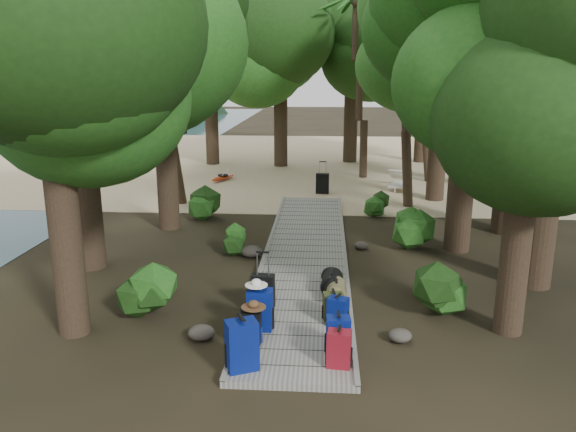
# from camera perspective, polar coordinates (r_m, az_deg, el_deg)

# --- Properties ---
(ground) EXTENTS (120.00, 120.00, 0.00)m
(ground) POSITION_cam_1_polar(r_m,az_deg,el_deg) (12.85, 1.60, -5.53)
(ground) COLOR #2D2516
(ground) RESTS_ON ground
(sand_beach) EXTENTS (40.00, 22.00, 0.02)m
(sand_beach) POSITION_cam_1_polar(r_m,az_deg,el_deg) (28.41, 2.90, 5.61)
(sand_beach) COLOR tan
(sand_beach) RESTS_ON ground
(boardwalk) EXTENTS (2.00, 12.00, 0.12)m
(boardwalk) POSITION_cam_1_polar(r_m,az_deg,el_deg) (13.77, 1.77, -3.87)
(boardwalk) COLOR gray
(boardwalk) RESTS_ON ground
(backpack_left_a) EXTENTS (0.54, 0.47, 0.85)m
(backpack_left_a) POSITION_cam_1_polar(r_m,az_deg,el_deg) (8.46, -4.72, -12.70)
(backpack_left_a) COLOR navy
(backpack_left_a) RESTS_ON boardwalk
(backpack_left_b) EXTENTS (0.34, 0.24, 0.62)m
(backpack_left_b) POSITION_cam_1_polar(r_m,az_deg,el_deg) (9.23, -3.83, -11.03)
(backpack_left_b) COLOR black
(backpack_left_b) RESTS_ON boardwalk
(backpack_left_c) EXTENTS (0.43, 0.32, 0.79)m
(backpack_left_c) POSITION_cam_1_polar(r_m,az_deg,el_deg) (9.66, -2.87, -9.25)
(backpack_left_c) COLOR navy
(backpack_left_c) RESTS_ON boardwalk
(backpack_left_d) EXTENTS (0.32, 0.24, 0.48)m
(backpack_left_d) POSITION_cam_1_polar(r_m,az_deg,el_deg) (10.84, -2.26, -7.38)
(backpack_left_d) COLOR navy
(backpack_left_d) RESTS_ON boardwalk
(backpack_right_a) EXTENTS (0.38, 0.29, 0.63)m
(backpack_right_a) POSITION_cam_1_polar(r_m,az_deg,el_deg) (8.58, 5.22, -13.10)
(backpack_right_a) COLOR maroon
(backpack_right_a) RESTS_ON boardwalk
(backpack_right_b) EXTENTS (0.39, 0.28, 0.67)m
(backpack_right_b) POSITION_cam_1_polar(r_m,az_deg,el_deg) (8.94, 5.12, -11.77)
(backpack_right_b) COLOR navy
(backpack_right_b) RESTS_ON boardwalk
(backpack_right_c) EXTENTS (0.40, 0.35, 0.57)m
(backpack_right_c) POSITION_cam_1_polar(r_m,az_deg,el_deg) (9.84, 5.10, -9.52)
(backpack_right_c) COLOR navy
(backpack_right_c) RESTS_ON boardwalk
(backpack_right_d) EXTENTS (0.38, 0.30, 0.54)m
(backpack_right_d) POSITION_cam_1_polar(r_m,az_deg,el_deg) (10.09, 4.62, -8.98)
(backpack_right_d) COLOR #383F1C
(backpack_right_d) RESTS_ON boardwalk
(duffel_right_khaki) EXTENTS (0.41, 0.58, 0.37)m
(duffel_right_khaki) POSITION_cam_1_polar(r_m,az_deg,el_deg) (10.95, 4.88, -7.51)
(duffel_right_khaki) COLOR olive
(duffel_right_khaki) RESTS_ON boardwalk
(duffel_right_black) EXTENTS (0.46, 0.67, 0.40)m
(duffel_right_black) POSITION_cam_1_polar(r_m,az_deg,el_deg) (11.31, 4.48, -6.69)
(duffel_right_black) COLOR black
(duffel_right_black) RESTS_ON boardwalk
(suitcase_on_boardwalk) EXTENTS (0.43, 0.26, 0.64)m
(suitcase_on_boardwalk) POSITION_cam_1_polar(r_m,az_deg,el_deg) (10.51, -2.55, -7.64)
(suitcase_on_boardwalk) COLOR black
(suitcase_on_boardwalk) RESTS_ON boardwalk
(lone_suitcase_on_sand) EXTENTS (0.49, 0.30, 0.74)m
(lone_suitcase_on_sand) POSITION_cam_1_polar(r_m,az_deg,el_deg) (20.72, 3.52, 3.32)
(lone_suitcase_on_sand) COLOR black
(lone_suitcase_on_sand) RESTS_ON sand_beach
(hat_brown) EXTENTS (0.40, 0.40, 0.12)m
(hat_brown) POSITION_cam_1_polar(r_m,az_deg,el_deg) (9.09, -3.52, -8.90)
(hat_brown) COLOR #51351E
(hat_brown) RESTS_ON backpack_left_b
(hat_white) EXTENTS (0.38, 0.38, 0.13)m
(hat_white) POSITION_cam_1_polar(r_m,az_deg,el_deg) (9.50, -3.25, -6.69)
(hat_white) COLOR silver
(hat_white) RESTS_ON backpack_left_c
(kayak) EXTENTS (1.87, 3.17, 0.32)m
(kayak) POSITION_cam_1_polar(r_m,az_deg,el_deg) (23.35, -6.63, 4.00)
(kayak) COLOR #B32F0F
(kayak) RESTS_ON sand_beach
(sun_lounger) EXTENTS (1.32, 2.15, 0.66)m
(sun_lounger) POSITION_cam_1_polar(r_m,az_deg,el_deg) (21.78, 11.35, 3.51)
(sun_lounger) COLOR silver
(sun_lounger) RESTS_ON sand_beach
(tree_right_a) EXTENTS (4.18, 4.18, 6.97)m
(tree_right_a) POSITION_cam_1_polar(r_m,az_deg,el_deg) (9.79, 23.23, 7.97)
(tree_right_a) COLOR black
(tree_right_a) RESTS_ON ground
(tree_right_b) EXTENTS (5.70, 5.70, 10.19)m
(tree_right_b) POSITION_cam_1_polar(r_m,az_deg,el_deg) (12.31, 26.01, 16.33)
(tree_right_b) COLOR black
(tree_right_b) RESTS_ON ground
(tree_right_c) EXTENTS (5.23, 5.23, 9.04)m
(tree_right_c) POSITION_cam_1_polar(r_m,az_deg,el_deg) (14.23, 18.04, 14.31)
(tree_right_c) COLOR black
(tree_right_c) RESTS_ON ground
(tree_right_d) EXTENTS (6.21, 6.21, 11.39)m
(tree_right_d) POSITION_cam_1_polar(r_m,az_deg,el_deg) (16.43, 23.06, 17.94)
(tree_right_d) COLOR black
(tree_right_d) RESTS_ON ground
(tree_right_e) EXTENTS (4.93, 4.93, 8.87)m
(tree_right_e) POSITION_cam_1_polar(r_m,az_deg,el_deg) (19.93, 15.46, 14.10)
(tree_right_e) COLOR black
(tree_right_e) RESTS_ON ground
(tree_right_f) EXTENTS (6.11, 6.11, 10.90)m
(tree_right_f) POSITION_cam_1_polar(r_m,az_deg,el_deg) (22.54, 20.80, 16.29)
(tree_right_f) COLOR black
(tree_right_f) RESTS_ON ground
(tree_left_a) EXTENTS (4.49, 4.49, 7.48)m
(tree_left_a) POSITION_cam_1_polar(r_m,az_deg,el_deg) (9.68, -22.76, 9.47)
(tree_left_a) COLOR black
(tree_left_a) RESTS_ON ground
(tree_left_b) EXTENTS (5.34, 5.34, 9.61)m
(tree_left_b) POSITION_cam_1_polar(r_m,az_deg,el_deg) (13.12, -21.09, 15.35)
(tree_left_b) COLOR black
(tree_left_b) RESTS_ON ground
(tree_left_c) EXTENTS (4.84, 4.84, 8.42)m
(tree_left_c) POSITION_cam_1_polar(r_m,az_deg,el_deg) (15.98, -12.71, 13.48)
(tree_left_c) COLOR black
(tree_left_c) RESTS_ON ground
(tree_back_a) EXTENTS (5.24, 5.24, 9.07)m
(tree_back_a) POSITION_cam_1_polar(r_m,az_deg,el_deg) (26.51, -0.77, 14.81)
(tree_back_a) COLOR black
(tree_back_a) RESTS_ON ground
(tree_back_b) EXTENTS (5.41, 5.41, 9.66)m
(tree_back_b) POSITION_cam_1_polar(r_m,az_deg,el_deg) (27.97, 6.56, 15.31)
(tree_back_b) COLOR black
(tree_back_b) RESTS_ON ground
(tree_back_c) EXTENTS (5.22, 5.22, 9.39)m
(tree_back_c) POSITION_cam_1_polar(r_m,az_deg,el_deg) (28.53, 13.80, 14.71)
(tree_back_c) COLOR black
(tree_back_c) RESTS_ON ground
(tree_back_d) EXTENTS (5.35, 5.35, 8.91)m
(tree_back_d) POSITION_cam_1_polar(r_m,az_deg,el_deg) (27.33, -7.94, 14.50)
(tree_back_d) COLOR black
(tree_back_d) RESTS_ON ground
(palm_right_a) EXTENTS (4.39, 4.39, 7.48)m
(palm_right_a) POSITION_cam_1_polar(r_m,az_deg,el_deg) (18.99, 12.98, 12.17)
(palm_right_a) COLOR #113D11
(palm_right_a) RESTS_ON ground
(palm_right_b) EXTENTS (4.40, 4.40, 8.51)m
(palm_right_b) POSITION_cam_1_polar(r_m,az_deg,el_deg) (23.65, 14.56, 13.71)
(palm_right_b) COLOR #113D11
(palm_right_b) RESTS_ON ground
(palm_right_c) EXTENTS (4.50, 4.50, 7.17)m
(palm_right_c) POSITION_cam_1_polar(r_m,az_deg,el_deg) (24.01, 8.49, 12.41)
(palm_right_c) COLOR #113D11
(palm_right_c) RESTS_ON ground
(palm_left_a) EXTENTS (4.50, 4.50, 7.17)m
(palm_left_a) POSITION_cam_1_polar(r_m,az_deg,el_deg) (19.09, -12.01, 11.75)
(palm_left_a) COLOR #113D11
(palm_left_a) RESTS_ON ground
(rock_left_a) EXTENTS (0.45, 0.41, 0.25)m
(rock_left_a) POSITION_cam_1_polar(r_m,az_deg,el_deg) (9.78, -8.80, -11.62)
(rock_left_a) COLOR #4C473F
(rock_left_a) RESTS_ON ground
(rock_left_b) EXTENTS (0.35, 0.32, 0.19)m
(rock_left_b) POSITION_cam_1_polar(r_m,az_deg,el_deg) (11.75, -12.45, -7.34)
(rock_left_b) COLOR #4C473F
(rock_left_b) RESTS_ON ground
(rock_left_c) EXTENTS (0.52, 0.47, 0.29)m
(rock_left_c) POSITION_cam_1_polar(r_m,az_deg,el_deg) (13.72, -3.71, -3.61)
(rock_left_c) COLOR #4C473F
(rock_left_c) RESTS_ON ground
(rock_left_d) EXTENTS (0.28, 0.25, 0.15)m
(rock_left_d) POSITION_cam_1_polar(r_m,az_deg,el_deg) (16.05, -5.63, -1.20)
(rock_left_d) COLOR #4C473F
(rock_left_d) RESTS_ON ground
(rock_right_a) EXTENTS (0.40, 0.36, 0.22)m
(rock_right_a) POSITION_cam_1_polar(r_m,az_deg,el_deg) (9.78, 11.30, -11.82)
(rock_right_a) COLOR #4C473F
(rock_right_a) RESTS_ON ground
(rock_right_b) EXTENTS (0.49, 0.44, 0.27)m
(rock_right_b) POSITION_cam_1_polar(r_m,az_deg,el_deg) (11.66, 13.74, -7.39)
(rock_right_b) COLOR #4C473F
(rock_right_b) RESTS_ON ground
(rock_right_c) EXTENTS (0.35, 0.32, 0.19)m
(rock_right_c) POSITION_cam_1_polar(r_m,az_deg,el_deg) (14.43, 7.44, -2.97)
(rock_right_c) COLOR #4C473F
(rock_right_c) RESTS_ON ground
(shrub_left_a) EXTENTS (1.16, 1.16, 1.05)m
(shrub_left_a) POSITION_cam_1_polar(r_m,az_deg,el_deg) (10.66, -14.30, -7.31)
(shrub_left_a) COLOR #1B5018
(shrub_left_a) RESTS_ON ground
(shrub_left_b) EXTENTS (0.80, 0.80, 0.72)m
(shrub_left_b) POSITION_cam_1_polar(r_m,az_deg,el_deg) (13.97, -5.70, -2.39)
(shrub_left_b) COLOR #1B5018
(shrub_left_b) RESTS_ON ground
(shrub_left_c) EXTENTS (1.13, 1.13, 1.01)m
(shrub_left_c) POSITION_cam_1_polar(r_m,az_deg,el_deg) (17.37, -8.21, 1.41)
(shrub_left_c) COLOR #1B5018
(shrub_left_c) RESTS_ON ground
(shrub_right_a) EXTENTS (1.08, 1.08, 0.98)m
(shrub_right_a) POSITION_cam_1_polar(r_m,az_deg,el_deg) (10.83, 15.00, -7.20)
(shrub_right_a) COLOR #1B5018
(shrub_right_a) RESTS_ON ground
(shrub_right_b) EXTENTS (1.22, 1.22, 1.09)m
(shrub_right_b) POSITION_cam_1_polar(r_m,az_deg,el_deg) (14.66, 12.79, -1.10)
(shrub_right_b) COLOR #1B5018
(shrub_right_b) RESTS_ON ground
(shrub_right_c) EXTENTS (0.76, 0.76, 0.68)m
(shrub_right_c) POSITION_cam_1_polar(r_m,az_deg,el_deg) (17.64, 9.12, 1.02)
(shrub_right_c) COLOR #1B5018
(shrub_right_c) RESTS_ON ground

